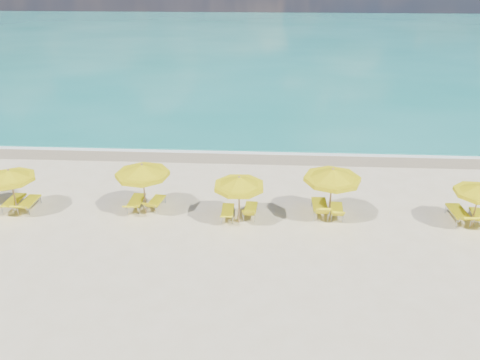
{
  "coord_description": "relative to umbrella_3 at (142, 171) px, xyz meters",
  "views": [
    {
      "loc": [
        1.11,
        -18.11,
        10.51
      ],
      "look_at": [
        0.0,
        1.5,
        1.2
      ],
      "focal_mm": 35.0,
      "sensor_mm": 36.0,
      "label": 1
    }
  ],
  "objects": [
    {
      "name": "whitecap_far",
      "position": [
        12.24,
        23.67,
        -2.08
      ],
      "size": [
        18.0,
        0.3,
        0.05
      ],
      "primitive_type": "cube",
      "color": "white",
      "rests_on": "ground"
    },
    {
      "name": "lounger_3_right",
      "position": [
        0.36,
        0.43,
        -1.88
      ],
      "size": [
        0.79,
        1.66,
        0.75
      ],
      "rotation": [
        0.0,
        0.0,
        -0.16
      ],
      "color": "#A5A8AD",
      "rests_on": "ground"
    },
    {
      "name": "lounger_4_right",
      "position": [
        4.78,
        -0.06,
        -1.87
      ],
      "size": [
        0.67,
        1.66,
        0.8
      ],
      "rotation": [
        0.0,
        0.0,
        -0.07
      ],
      "color": "#A5A8AD",
      "rests_on": "ground"
    },
    {
      "name": "lounger_3_left",
      "position": [
        -0.54,
        0.35,
        -1.86
      ],
      "size": [
        0.63,
        1.87,
        0.73
      ],
      "rotation": [
        0.0,
        0.0,
        -0.0
      ],
      "color": "#A5A8AD",
      "rests_on": "ground"
    },
    {
      "name": "wet_sand_band",
      "position": [
        4.24,
        7.07,
        -2.08
      ],
      "size": [
        120.0,
        2.6,
        0.01
      ],
      "primitive_type": "cube",
      "color": "tan",
      "rests_on": "ground"
    },
    {
      "name": "umbrella_5",
      "position": [
        8.27,
        -0.16,
        0.06
      ],
      "size": [
        2.54,
        2.54,
        2.51
      ],
      "rotation": [
        0.0,
        0.0,
        0.03
      ],
      "color": "#AA8055",
      "rests_on": "ground"
    },
    {
      "name": "lounger_4_left",
      "position": [
        3.77,
        -0.28,
        -1.88
      ],
      "size": [
        0.58,
        1.7,
        0.67
      ],
      "rotation": [
        0.0,
        0.0,
        0.01
      ],
      "color": "#A5A8AD",
      "rests_on": "ground"
    },
    {
      "name": "lounger_2_right",
      "position": [
        -5.47,
        -0.01,
        -1.86
      ],
      "size": [
        0.62,
        1.8,
        0.76
      ],
      "rotation": [
        0.0,
        0.0,
        -0.01
      ],
      "color": "#A5A8AD",
      "rests_on": "ground"
    },
    {
      "name": "ground_plane",
      "position": [
        4.24,
        -0.33,
        -2.08
      ],
      "size": [
        120.0,
        120.0,
        0.0
      ],
      "primitive_type": "plane",
      "color": "beige"
    },
    {
      "name": "umbrella_4",
      "position": [
        4.3,
        -0.65,
        -0.16
      ],
      "size": [
        2.85,
        2.85,
        2.25
      ],
      "rotation": [
        0.0,
        0.0,
        -0.36
      ],
      "color": "#AA8055",
      "rests_on": "ground"
    },
    {
      "name": "umbrella_6",
      "position": [
        14.36,
        -0.48,
        -0.29
      ],
      "size": [
        2.61,
        2.61,
        2.09
      ],
      "rotation": [
        0.0,
        0.0,
        0.32
      ],
      "color": "#AA8055",
      "rests_on": "ground"
    },
    {
      "name": "lounger_6_left",
      "position": [
        13.97,
        0.04,
        -1.84
      ],
      "size": [
        0.71,
        1.99,
        0.84
      ],
      "rotation": [
        0.0,
        0.0,
        0.03
      ],
      "color": "#A5A8AD",
      "rests_on": "ground"
    },
    {
      "name": "foam_line",
      "position": [
        4.24,
        7.87,
        -2.08
      ],
      "size": [
        120.0,
        1.2,
        0.03
      ],
      "primitive_type": "cube",
      "color": "white",
      "rests_on": "ground"
    },
    {
      "name": "lounger_2_left",
      "position": [
        -6.22,
        0.05,
        -1.86
      ],
      "size": [
        0.62,
        1.86,
        0.73
      ],
      "rotation": [
        0.0,
        0.0,
        0.0
      ],
      "color": "#A5A8AD",
      "rests_on": "ground"
    },
    {
      "name": "umbrella_3",
      "position": [
        0.0,
        0.0,
        0.0
      ],
      "size": [
        2.85,
        2.85,
        2.44
      ],
      "rotation": [
        0.0,
        0.0,
        0.21
      ],
      "color": "#AA8055",
      "rests_on": "ground"
    },
    {
      "name": "whitecap_near",
      "position": [
        -1.76,
        16.67,
        -2.08
      ],
      "size": [
        14.0,
        0.36,
        0.05
      ],
      "primitive_type": "cube",
      "color": "white",
      "rests_on": "ground"
    },
    {
      "name": "lounger_6_right",
      "position": [
        14.82,
        -0.01,
        -1.88
      ],
      "size": [
        0.76,
        1.72,
        0.64
      ],
      "rotation": [
        0.0,
        0.0,
        -0.14
      ],
      "color": "#A5A8AD",
      "rests_on": "ground"
    },
    {
      "name": "lounger_5_left",
      "position": [
        7.91,
        0.26,
        -1.83
      ],
      "size": [
        0.7,
        1.97,
        0.95
      ],
      "rotation": [
        0.0,
        0.0,
        0.0
      ],
      "color": "#A5A8AD",
      "rests_on": "ground"
    },
    {
      "name": "umbrella_2",
      "position": [
        -5.83,
        -0.4,
        -0.19
      ],
      "size": [
        2.37,
        2.37,
        2.21
      ],
      "rotation": [
        0.0,
        0.0,
        0.09
      ],
      "color": "#AA8055",
      "rests_on": "ground"
    },
    {
      "name": "lounger_5_right",
      "position": [
        8.65,
        0.13,
        -1.87
      ],
      "size": [
        0.67,
        1.67,
        0.76
      ],
      "rotation": [
        0.0,
        0.0,
        -0.08
      ],
      "color": "#A5A8AD",
      "rests_on": "ground"
    },
    {
      "name": "ocean",
      "position": [
        4.24,
        47.67,
        -2.08
      ],
      "size": [
        120.0,
        80.0,
        0.3
      ],
      "primitive_type": "cube",
      "color": "#157B74",
      "rests_on": "ground"
    }
  ]
}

